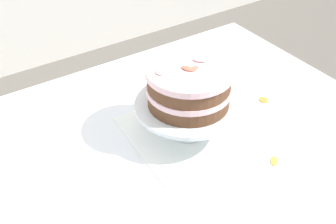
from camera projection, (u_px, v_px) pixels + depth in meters
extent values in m
cube|color=white|center=(153.00, 162.00, 1.18)|extent=(1.40, 1.00, 0.03)
cylinder|color=brown|center=(223.00, 118.00, 1.93)|extent=(0.06, 0.06, 0.71)
cube|color=white|center=(187.00, 131.00, 1.25)|extent=(0.34, 0.34, 0.00)
cylinder|color=silver|center=(187.00, 129.00, 1.25)|extent=(0.11, 0.11, 0.01)
cylinder|color=silver|center=(188.00, 117.00, 1.22)|extent=(0.03, 0.03, 0.07)
cylinder|color=silver|center=(188.00, 105.00, 1.20)|extent=(0.29, 0.29, 0.01)
cylinder|color=brown|center=(189.00, 97.00, 1.18)|extent=(0.22, 0.22, 0.04)
cylinder|color=beige|center=(189.00, 89.00, 1.16)|extent=(0.22, 0.22, 0.02)
cylinder|color=brown|center=(189.00, 80.00, 1.15)|extent=(0.22, 0.22, 0.04)
cylinder|color=beige|center=(189.00, 71.00, 1.13)|extent=(0.23, 0.23, 0.02)
ellipsoid|color=pink|center=(160.00, 72.00, 1.11)|extent=(0.03, 0.03, 0.00)
ellipsoid|color=#E56B51|center=(187.00, 68.00, 1.12)|extent=(0.03, 0.04, 0.01)
ellipsoid|color=pink|center=(199.00, 60.00, 1.15)|extent=(0.04, 0.04, 0.01)
ellipsoid|color=#E56B51|center=(194.00, 69.00, 1.12)|extent=(0.04, 0.03, 0.00)
ellipsoid|color=orange|center=(264.00, 100.00, 1.37)|extent=(0.04, 0.04, 0.00)
ellipsoid|color=yellow|center=(274.00, 161.00, 1.15)|extent=(0.04, 0.04, 0.00)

